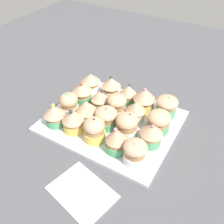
% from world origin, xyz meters
% --- Properties ---
extents(ground_plane, '(1.80, 1.80, 0.03)m').
position_xyz_m(ground_plane, '(0.00, 0.00, -0.01)').
color(ground_plane, '#4C4C51').
extents(baking_tray, '(0.31, 0.37, 0.01)m').
position_xyz_m(baking_tray, '(0.00, 0.00, 0.01)').
color(baking_tray, silver).
rests_on(baking_tray, ground_plane).
extents(cupcake_0, '(0.06, 0.06, 0.07)m').
position_xyz_m(cupcake_0, '(-0.09, -0.14, 0.05)').
color(cupcake_0, white).
rests_on(cupcake_0, baking_tray).
extents(cupcake_1, '(0.06, 0.06, 0.08)m').
position_xyz_m(cupcake_1, '(-0.03, -0.12, 0.05)').
color(cupcake_1, '#4C9E6B').
rests_on(cupcake_1, baking_tray).
extents(cupcake_2, '(0.05, 0.05, 0.07)m').
position_xyz_m(cupcake_2, '(0.04, -0.12, 0.05)').
color(cupcake_2, white).
rests_on(cupcake_2, baking_tray).
extents(cupcake_3, '(0.06, 0.06, 0.07)m').
position_xyz_m(cupcake_3, '(0.10, -0.13, 0.05)').
color(cupcake_3, '#4C9E6B').
rests_on(cupcake_3, baking_tray).
extents(cupcake_4, '(0.06, 0.06, 0.07)m').
position_xyz_m(cupcake_4, '(-0.10, -0.06, 0.05)').
color(cupcake_4, white).
rests_on(cupcake_4, baking_tray).
extents(cupcake_5, '(0.06, 0.06, 0.07)m').
position_xyz_m(cupcake_5, '(-0.03, -0.06, 0.05)').
color(cupcake_5, '#4C9E6B').
rests_on(cupcake_5, baking_tray).
extents(cupcake_6, '(0.06, 0.06, 0.07)m').
position_xyz_m(cupcake_6, '(0.04, -0.06, 0.05)').
color(cupcake_6, white).
rests_on(cupcake_6, baking_tray).
extents(cupcake_7, '(0.06, 0.06, 0.08)m').
position_xyz_m(cupcake_7, '(0.09, -0.07, 0.05)').
color(cupcake_7, '#EFC651').
rests_on(cupcake_7, baking_tray).
extents(cupcake_8, '(0.05, 0.05, 0.07)m').
position_xyz_m(cupcake_8, '(-0.10, 0.00, 0.04)').
color(cupcake_8, '#4C9E6B').
rests_on(cupcake_8, baking_tray).
extents(cupcake_9, '(0.06, 0.06, 0.07)m').
position_xyz_m(cupcake_9, '(-0.03, 0.00, 0.05)').
color(cupcake_9, white).
rests_on(cupcake_9, baking_tray).
extents(cupcake_10, '(0.06, 0.06, 0.07)m').
position_xyz_m(cupcake_10, '(0.03, -0.00, 0.05)').
color(cupcake_10, '#4C9E6B').
rests_on(cupcake_10, baking_tray).
extents(cupcake_11, '(0.06, 0.06, 0.07)m').
position_xyz_m(cupcake_11, '(0.09, 0.00, 0.05)').
color(cupcake_11, '#EFC651').
rests_on(cupcake_11, baking_tray).
extents(cupcake_12, '(0.07, 0.07, 0.08)m').
position_xyz_m(cupcake_12, '(-0.09, 0.06, 0.05)').
color(cupcake_12, '#EFC651').
rests_on(cupcake_12, baking_tray).
extents(cupcake_13, '(0.06, 0.06, 0.06)m').
position_xyz_m(cupcake_13, '(-0.04, 0.06, 0.05)').
color(cupcake_13, white).
rests_on(cupcake_13, baking_tray).
extents(cupcake_14, '(0.06, 0.06, 0.07)m').
position_xyz_m(cupcake_14, '(0.03, 0.06, 0.05)').
color(cupcake_14, white).
rests_on(cupcake_14, baking_tray).
extents(cupcake_15, '(0.06, 0.06, 0.08)m').
position_xyz_m(cupcake_15, '(0.09, 0.07, 0.05)').
color(cupcake_15, '#4C9E6B').
rests_on(cupcake_15, baking_tray).
extents(cupcake_16, '(0.06, 0.06, 0.07)m').
position_xyz_m(cupcake_16, '(-0.10, 0.13, 0.05)').
color(cupcake_16, '#4C9E6B').
rests_on(cupcake_16, baking_tray).
extents(cupcake_17, '(0.06, 0.06, 0.07)m').
position_xyz_m(cupcake_17, '(-0.03, 0.13, 0.05)').
color(cupcake_17, '#4C9E6B').
rests_on(cupcake_17, baking_tray).
extents(cupcake_18, '(0.06, 0.06, 0.07)m').
position_xyz_m(cupcake_18, '(0.03, 0.13, 0.05)').
color(cupcake_18, '#4C9E6B').
rests_on(cupcake_18, baking_tray).
extents(cupcake_19, '(0.06, 0.06, 0.07)m').
position_xyz_m(cupcake_19, '(0.10, 0.12, 0.05)').
color(cupcake_19, white).
rests_on(cupcake_19, baking_tray).
extents(napkin, '(0.13, 0.16, 0.01)m').
position_xyz_m(napkin, '(0.24, 0.06, 0.00)').
color(napkin, white).
rests_on(napkin, ground_plane).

